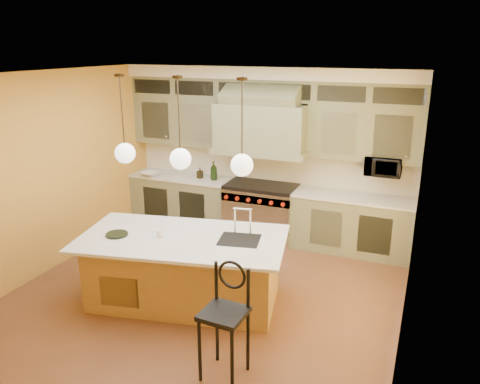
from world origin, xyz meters
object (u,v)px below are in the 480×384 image
at_px(range, 261,211).
at_px(kitchen_island, 185,268).
at_px(counter_stool, 225,314).
at_px(microwave, 383,166).

xyz_separation_m(range, kitchen_island, (-0.18, -2.39, -0.01)).
bearing_deg(counter_stool, microwave, 77.34).
relative_size(kitchen_island, counter_stool, 2.33).
relative_size(range, microwave, 2.21).
bearing_deg(range, kitchen_island, -94.19).
distance_m(range, counter_stool, 3.63).
xyz_separation_m(kitchen_island, counter_stool, (1.08, -1.12, 0.22)).
height_order(counter_stool, microwave, microwave).
distance_m(kitchen_island, microwave, 3.43).
height_order(kitchen_island, microwave, microwave).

